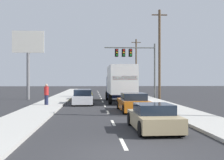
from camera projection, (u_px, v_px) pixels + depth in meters
ground_plane at (102, 99)px, 33.63m from camera, size 140.00×140.00×0.00m
sidewalk_right at (153, 102)px, 28.97m from camera, size 2.67×80.00×0.14m
sidewalk_left at (53, 102)px, 28.31m from camera, size 2.67×80.00×0.14m
lane_markings at (102, 100)px, 32.72m from camera, size 0.14×57.00×0.01m
car_yellow at (85, 95)px, 32.65m from camera, size 1.87×4.49×1.21m
car_white at (83, 98)px, 26.50m from camera, size 1.92×4.18×1.35m
box_truck at (120, 82)px, 28.89m from camera, size 2.59×8.33×3.59m
car_orange at (133, 103)px, 20.79m from camera, size 1.99×4.64×1.32m
car_tan at (153, 118)px, 13.01m from camera, size 1.92×4.08×1.18m
traffic_signal_mast at (132, 57)px, 36.36m from camera, size 6.37×0.69×6.76m
utility_pole_mid at (159, 53)px, 34.00m from camera, size 1.80×0.28×10.37m
utility_pole_far at (136, 65)px, 55.83m from camera, size 1.80×0.28×9.96m
roadside_billboard at (28, 51)px, 33.38m from camera, size 3.58×0.36×7.82m
pedestrian_near_corner at (46, 94)px, 24.66m from camera, size 0.38×0.38×1.75m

